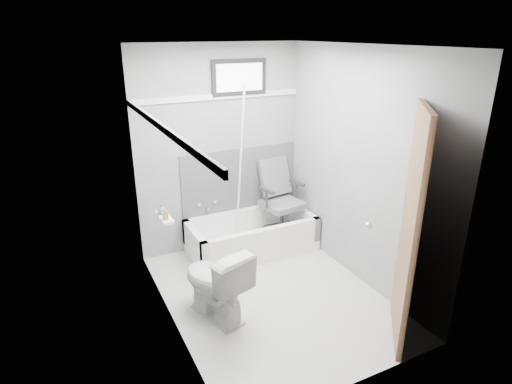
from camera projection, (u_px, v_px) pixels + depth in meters
floor at (271, 295)px, 4.34m from camera, size 2.60×2.60×0.00m
ceiling at (275, 45)px, 3.48m from camera, size 2.60×2.60×0.00m
wall_back at (220, 150)px, 5.00m from camera, size 2.00×0.02×2.40m
wall_front at (367, 243)px, 2.82m from camera, size 2.00×0.02×2.40m
wall_left at (166, 202)px, 3.49m from camera, size 0.02×2.60×2.40m
wall_right at (360, 169)px, 4.32m from camera, size 0.02×2.60×2.40m
bathtub at (252, 235)px, 5.14m from camera, size 1.50×0.70×0.42m
office_chair at (282, 199)px, 5.23m from camera, size 0.61×0.61×0.92m
toilet at (215, 283)px, 3.90m from camera, size 0.60×0.81×0.71m
door at (462, 239)px, 3.31m from camera, size 0.78×0.78×2.00m
window at (239, 77)px, 4.80m from camera, size 0.66×0.04×0.40m
backerboard at (240, 180)px, 5.24m from camera, size 1.50×0.02×0.78m
trim_back at (219, 97)px, 4.77m from camera, size 2.00×0.02×0.06m
trim_left at (161, 127)px, 3.28m from camera, size 0.02×2.60×0.06m
pole at (240, 166)px, 4.91m from camera, size 0.02×0.31×1.93m
shelf at (165, 217)px, 3.94m from camera, size 0.10×0.32×0.02m
soap_bottle_a at (165, 214)px, 3.85m from camera, size 0.05×0.05×0.10m
soap_bottle_b at (161, 209)px, 3.97m from camera, size 0.11×0.11×0.10m
faucet at (207, 205)px, 5.12m from camera, size 0.26×0.10×0.16m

